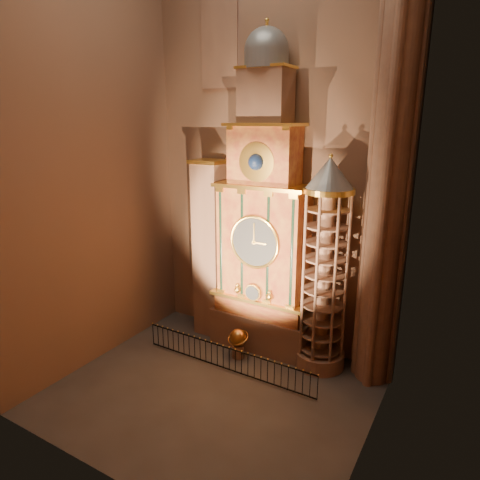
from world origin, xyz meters
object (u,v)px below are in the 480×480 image
Objects in this scene: celestial_globe at (238,341)px; portrait_tower at (210,249)px; stair_turret at (324,269)px; iron_railing at (226,358)px; astronomical_clock at (263,231)px.

portrait_tower is at bearing 148.25° from celestial_globe.
stair_turret is 1.11× the size of iron_railing.
stair_turret reaches higher than celestial_globe.
iron_railing is at bearing -85.10° from celestial_globe.
astronomical_clock is 10.26× the size of celestial_globe.
astronomical_clock is 3.73m from portrait_tower.
portrait_tower is at bearing 177.67° from stair_turret.
portrait_tower is at bearing 179.71° from astronomical_clock.
celestial_globe is 0.17× the size of iron_railing.
stair_turret is 6.06m from celestial_globe.
stair_turret is at bearing 20.61° from celestial_globe.
astronomical_clock is 5.99m from celestial_globe.
stair_turret reaches higher than portrait_tower.
portrait_tower is at bearing 133.54° from iron_railing.
stair_turret is at bearing 36.56° from iron_railing.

